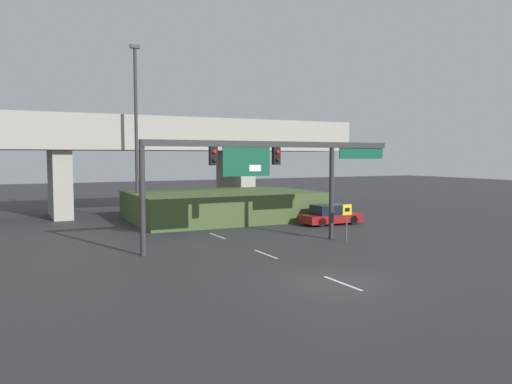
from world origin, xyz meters
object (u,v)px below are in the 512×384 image
Objects in this scene: signal_gantry at (267,161)px; speed_limit_sign at (347,217)px; highway_light_pole_near at (136,129)px; parked_sedan_near_right at (330,215)px.

signal_gantry reaches higher than speed_limit_sign.
parked_sedan_near_right is at bearing -33.42° from highway_light_pole_near.
speed_limit_sign is 0.49× the size of parked_sedan_near_right.
speed_limit_sign is at bearing -59.23° from highway_light_pole_near.
speed_limit_sign is 0.17× the size of highway_light_pole_near.
highway_light_pole_near is (-3.98, 13.02, 2.26)m from signal_gantry.
highway_light_pole_near reaches higher than signal_gantry.
signal_gantry is 1.16× the size of highway_light_pole_near.
speed_limit_sign is at bearing -118.54° from parked_sedan_near_right.
signal_gantry is 5.58m from speed_limit_sign.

